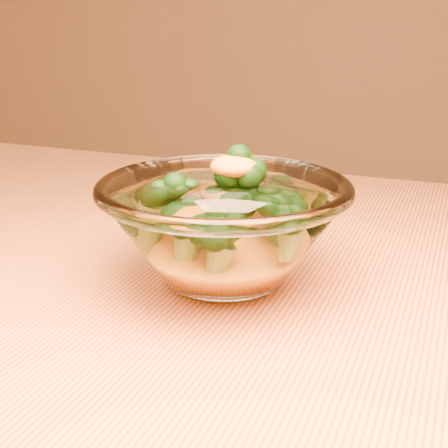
{
  "coord_description": "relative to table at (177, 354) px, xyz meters",
  "views": [
    {
      "loc": [
        0.25,
        -0.5,
        0.98
      ],
      "look_at": [
        0.06,
        -0.03,
        0.81
      ],
      "focal_mm": 50.0,
      "sensor_mm": 36.0,
      "label": 1
    }
  ],
  "objects": [
    {
      "name": "table",
      "position": [
        0.0,
        0.0,
        0.0
      ],
      "size": [
        1.2,
        0.8,
        0.75
      ],
      "color": "#D58040",
      "rests_on": "ground"
    },
    {
      "name": "glass_bowl",
      "position": [
        0.06,
        -0.03,
        0.15
      ],
      "size": [
        0.22,
        0.22,
        0.1
      ],
      "color": "white",
      "rests_on": "table"
    },
    {
      "name": "cheese_sauce",
      "position": [
        0.06,
        -0.03,
        0.13
      ],
      "size": [
        0.12,
        0.12,
        0.03
      ],
      "primitive_type": "ellipsoid",
      "color": "orange",
      "rests_on": "glass_bowl"
    },
    {
      "name": "broccoli_heap",
      "position": [
        0.06,
        -0.02,
        0.17
      ],
      "size": [
        0.15,
        0.15,
        0.09
      ],
      "color": "black",
      "rests_on": "cheese_sauce"
    }
  ]
}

